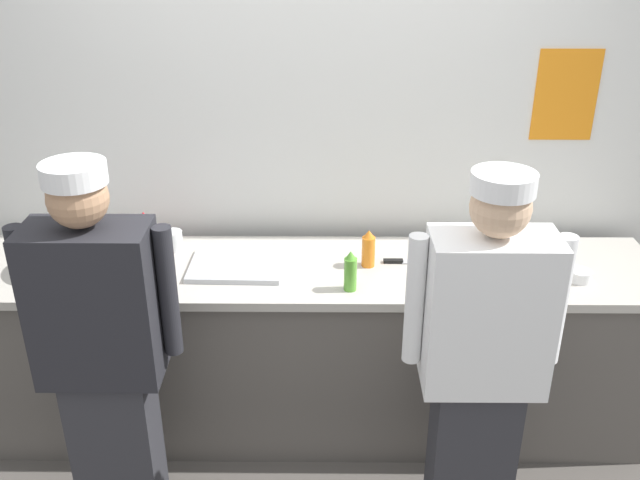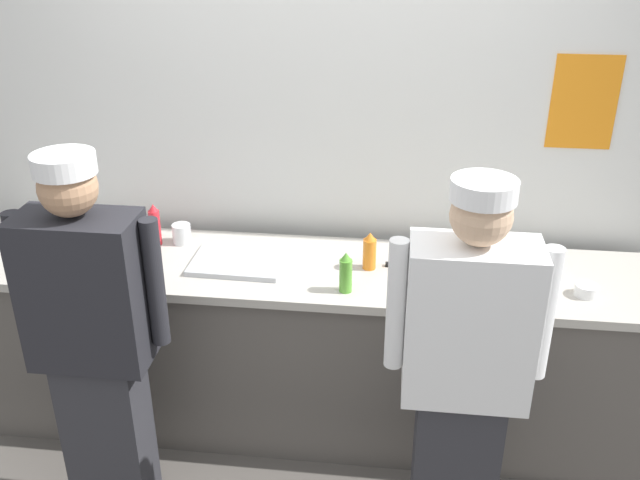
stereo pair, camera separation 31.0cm
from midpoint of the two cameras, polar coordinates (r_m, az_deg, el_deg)
name	(u,v)px [view 1 (the left image)]	position (r m, az deg, el deg)	size (l,w,h in m)	color
ground_plane	(313,469)	(3.44, -3.31, -18.15)	(9.00, 9.00, 0.00)	#514C47
wall_back	(314,121)	(3.41, -3.09, 9.60)	(4.96, 0.11, 2.87)	silver
prep_counter	(314,348)	(3.43, -3.15, -8.78)	(3.16, 0.65, 0.88)	#56514C
chef_near_left	(103,353)	(2.83, -20.27, -8.71)	(0.59, 0.24, 1.61)	#2D2D33
chef_center	(482,362)	(2.66, 9.72, -9.85)	(0.58, 0.24, 1.60)	#2D2D33
plate_stack_front	(523,263)	(3.24, 13.50, -1.90)	(0.25, 0.25, 0.07)	white
mixing_bowl_steel	(62,257)	(3.42, -22.65, -1.34)	(0.33, 0.33, 0.12)	#B7BABF
sheet_tray	(236,266)	(3.22, -9.56, -2.15)	(0.42, 0.31, 0.02)	#B7BABF
squeeze_bottle_primary	(146,233)	(3.42, -16.51, 0.48)	(0.05, 0.05, 0.21)	red
squeeze_bottle_secondary	(368,249)	(3.17, 1.16, -0.80)	(0.06, 0.06, 0.18)	orange
squeeze_bottle_spare	(350,271)	(2.97, -0.50, -2.64)	(0.05, 0.05, 0.18)	#56A333
ramekin_red_sauce	(581,275)	(3.22, 17.83, -2.82)	(0.10, 0.10, 0.05)	white
ramekin_orange_sauce	(454,249)	(3.33, 8.21, -0.83)	(0.09, 0.09, 0.05)	white
ramekin_green_sauce	(113,277)	(3.24, -19.09, -2.91)	(0.09, 0.09, 0.05)	white
deli_cup	(173,241)	(3.44, -14.37, -0.11)	(0.09, 0.09, 0.10)	white
chefs_knife	(408,262)	(3.24, 4.45, -1.82)	(0.27, 0.03, 0.02)	#B7BABF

